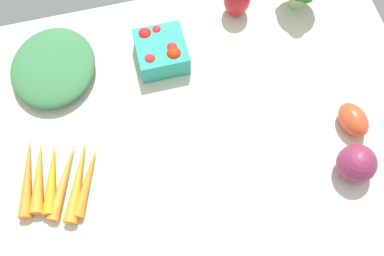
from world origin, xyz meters
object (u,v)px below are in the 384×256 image
roma_tomato (353,120)px  red_onion_near_basket (357,164)px  carrot_bunch (57,178)px  berry_basket (161,51)px  leafy_greens_clump (53,67)px

roma_tomato → red_onion_near_basket: bearing=-31.0°
red_onion_near_basket → carrot_bunch: 61.15cm
berry_basket → red_onion_near_basket: red_onion_near_basket is taller
red_onion_near_basket → leafy_greens_clump: red_onion_near_basket is taller
roma_tomato → leafy_greens_clump: bearing=-125.7°
berry_basket → roma_tomato: bearing=-36.1°
berry_basket → red_onion_near_basket: bearing=-48.0°
roma_tomato → red_onion_near_basket: 10.49cm
roma_tomato → carrot_bunch: bearing=-103.0°
leafy_greens_clump → berry_basket: bearing=-5.2°
berry_basket → carrot_bunch: (-27.21, -23.70, -1.90)cm
roma_tomato → leafy_greens_clump: roma_tomato is taller
red_onion_near_basket → leafy_greens_clump: 68.86cm
leafy_greens_clump → red_onion_near_basket: bearing=-33.9°
roma_tomato → carrot_bunch: 63.51cm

